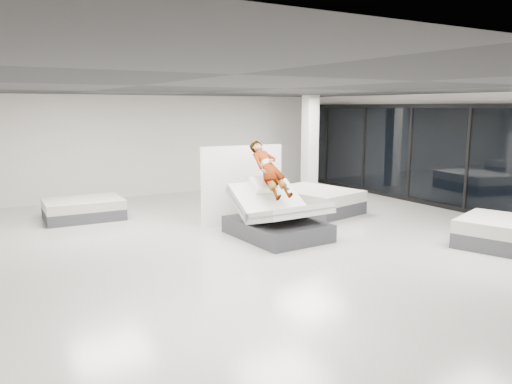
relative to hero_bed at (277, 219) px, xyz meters
The scene contains 9 objects.
room 1.26m from the hero_bed, 104.00° to the right, with size 14.00×14.04×3.20m.
hero_bed is the anchor object (origin of this frame).
person 0.91m from the hero_bed, 92.36° to the left, with size 0.59×0.39×1.62m, color slate.
remote 0.71m from the hero_bed, ahead, with size 0.05×0.14×0.03m, color black.
divider_panel 1.65m from the hero_bed, 90.60° to the left, with size 2.11×0.10×1.92m, color white.
flat_bed_right_far 2.94m from the hero_bed, 36.81° to the left, with size 2.13×2.56×0.62m.
flat_bed_left_far 5.20m from the hero_bed, 129.27° to the left, with size 1.94×1.48×0.52m.
column 5.77m from the hero_bed, 46.38° to the left, with size 0.40×0.40×3.20m, color white.
storefront_glazing 5.90m from the hero_bed, ahead, with size 0.12×13.40×2.92m.
Camera 1 is at (-5.72, -8.56, 2.84)m, focal length 35.00 mm.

